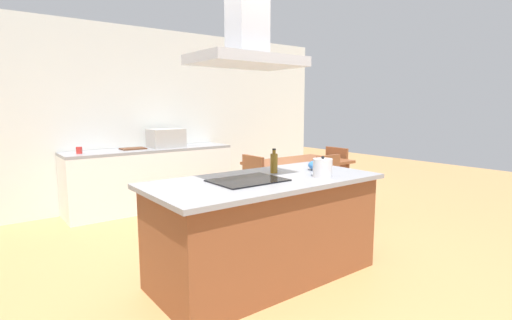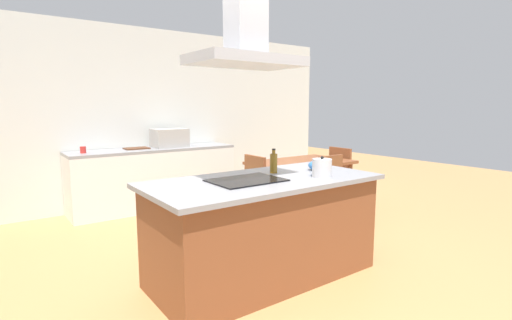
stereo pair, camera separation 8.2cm
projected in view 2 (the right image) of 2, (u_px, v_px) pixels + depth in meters
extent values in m
plane|color=tan|center=(189.00, 232.00, 4.66)|extent=(16.00, 16.00, 0.00)
cube|color=silver|center=(136.00, 117.00, 5.87)|extent=(7.20, 0.10, 2.70)
cube|color=brown|center=(264.00, 230.00, 3.40)|extent=(1.96, 0.90, 0.86)
cube|color=gray|center=(264.00, 181.00, 3.34)|extent=(2.06, 1.00, 0.04)
cube|color=black|center=(246.00, 180.00, 3.22)|extent=(0.60, 0.44, 0.01)
cylinder|color=silver|center=(322.00, 168.00, 3.39)|extent=(0.17, 0.17, 0.16)
sphere|color=black|center=(322.00, 158.00, 3.38)|extent=(0.03, 0.03, 0.03)
cone|color=silver|center=(330.00, 166.00, 3.45)|extent=(0.06, 0.03, 0.04)
cylinder|color=olive|center=(274.00, 163.00, 3.60)|extent=(0.07, 0.07, 0.18)
cylinder|color=olive|center=(274.00, 152.00, 3.58)|extent=(0.03, 0.03, 0.04)
cylinder|color=black|center=(274.00, 149.00, 3.58)|extent=(0.03, 0.03, 0.01)
ellipsoid|color=#2D6BB7|center=(317.00, 165.00, 3.75)|extent=(0.18, 0.18, 0.10)
cube|color=white|center=(155.00, 179.00, 5.78)|extent=(2.44, 0.62, 0.86)
cube|color=gray|center=(154.00, 149.00, 5.71)|extent=(2.44, 0.62, 0.04)
cube|color=#B2AFAA|center=(169.00, 138.00, 5.84)|extent=(0.50, 0.38, 0.28)
cylinder|color=red|center=(83.00, 150.00, 5.11)|extent=(0.08, 0.08, 0.09)
cube|color=#59331E|center=(137.00, 148.00, 5.61)|extent=(0.34, 0.24, 0.02)
cube|color=brown|center=(301.00, 163.00, 5.41)|extent=(1.40, 0.90, 0.04)
cylinder|color=brown|center=(284.00, 200.00, 4.81)|extent=(0.06, 0.06, 0.71)
cylinder|color=brown|center=(350.00, 187.00, 5.53)|extent=(0.06, 0.06, 0.71)
cylinder|color=brown|center=(250.00, 189.00, 5.40)|extent=(0.06, 0.06, 0.71)
cylinder|color=brown|center=(314.00, 180.00, 6.13)|extent=(0.06, 0.06, 0.71)
cube|color=#33934C|center=(348.00, 176.00, 6.04)|extent=(0.42, 0.42, 0.04)
cube|color=brown|center=(340.00, 162.00, 5.89)|extent=(0.04, 0.42, 0.44)
cylinder|color=brown|center=(346.00, 186.00, 6.32)|extent=(0.04, 0.04, 0.41)
cylinder|color=brown|center=(364.00, 190.00, 6.03)|extent=(0.04, 0.04, 0.41)
cylinder|color=brown|center=(331.00, 189.00, 6.11)|extent=(0.04, 0.04, 0.41)
cylinder|color=brown|center=(348.00, 193.00, 5.82)|extent=(0.04, 0.04, 0.41)
cube|color=#33934C|center=(341.00, 193.00, 4.86)|extent=(0.42, 0.42, 0.04)
cube|color=brown|center=(330.00, 172.00, 4.97)|extent=(0.42, 0.04, 0.44)
cylinder|color=brown|center=(361.00, 211.00, 4.85)|extent=(0.04, 0.04, 0.41)
cylinder|color=brown|center=(342.00, 216.00, 4.64)|extent=(0.04, 0.04, 0.41)
cylinder|color=brown|center=(339.00, 205.00, 5.14)|extent=(0.04, 0.04, 0.41)
cylinder|color=brown|center=(320.00, 209.00, 4.93)|extent=(0.04, 0.04, 0.41)
cube|color=#33934C|center=(243.00, 193.00, 4.87)|extent=(0.42, 0.42, 0.04)
cube|color=brown|center=(255.00, 173.00, 4.95)|extent=(0.04, 0.42, 0.44)
cylinder|color=brown|center=(239.00, 215.00, 4.66)|extent=(0.04, 0.04, 0.41)
cylinder|color=brown|center=(224.00, 209.00, 4.95)|extent=(0.04, 0.04, 0.41)
cylinder|color=brown|center=(263.00, 211.00, 4.87)|extent=(0.04, 0.04, 0.41)
cylinder|color=brown|center=(246.00, 205.00, 5.16)|extent=(0.04, 0.04, 0.41)
cube|color=#ADADB2|center=(246.00, 61.00, 3.09)|extent=(0.90, 0.55, 0.08)
cube|color=#ADADB2|center=(246.00, 10.00, 3.03)|extent=(0.28, 0.24, 0.70)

